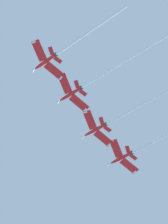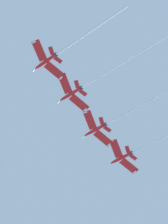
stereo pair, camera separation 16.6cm
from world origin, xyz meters
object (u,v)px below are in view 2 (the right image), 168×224
(jet_inner_left, at_px, (87,84))
(jet_centre, at_px, (116,119))
(jet_inner_right, at_px, (146,145))
(jet_far_left, at_px, (65,48))

(jet_inner_left, bearing_deg, jet_centre, -131.32)
(jet_inner_left, distance_m, jet_inner_right, 38.10)
(jet_far_left, xyz_separation_m, jet_centre, (-22.66, -30.04, 0.13))
(jet_far_left, xyz_separation_m, jet_inner_right, (-36.62, -41.95, -0.55))
(jet_far_left, relative_size, jet_centre, 0.85)
(jet_far_left, height_order, jet_centre, jet_centre)
(jet_far_left, bearing_deg, jet_inner_right, -131.12)
(jet_far_left, height_order, jet_inner_right, jet_inner_right)
(jet_far_left, distance_m, jet_inner_right, 55.69)
(jet_centre, relative_size, jet_inner_right, 1.02)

